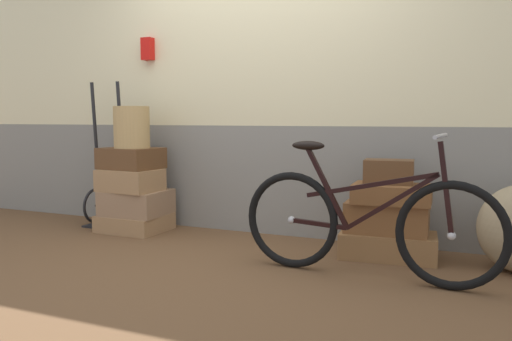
% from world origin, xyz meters
% --- Properties ---
extents(ground, '(9.78, 5.20, 0.06)m').
position_xyz_m(ground, '(0.00, 0.00, -0.03)').
color(ground, brown).
extents(station_building, '(7.78, 0.74, 2.57)m').
position_xyz_m(station_building, '(0.01, 0.85, 1.28)').
color(station_building, gray).
rests_on(station_building, ground).
extents(suitcase_0, '(0.56, 0.48, 0.15)m').
position_xyz_m(suitcase_0, '(-1.05, 0.41, 0.07)').
color(suitcase_0, '#9E754C').
rests_on(suitcase_0, ground).
extents(suitcase_1, '(0.53, 0.47, 0.21)m').
position_xyz_m(suitcase_1, '(-1.03, 0.42, 0.25)').
color(suitcase_1, '#937051').
rests_on(suitcase_1, suitcase_0).
extents(suitcase_2, '(0.51, 0.40, 0.19)m').
position_xyz_m(suitcase_2, '(-1.06, 0.37, 0.45)').
color(suitcase_2, '#9E754C').
rests_on(suitcase_2, suitcase_1).
extents(suitcase_3, '(0.53, 0.44, 0.18)m').
position_xyz_m(suitcase_3, '(-1.08, 0.42, 0.64)').
color(suitcase_3, brown).
rests_on(suitcase_3, suitcase_2).
extents(suitcase_4, '(0.69, 0.41, 0.18)m').
position_xyz_m(suitcase_4, '(1.15, 0.39, 0.09)').
color(suitcase_4, olive).
rests_on(suitcase_4, ground).
extents(suitcase_5, '(0.58, 0.35, 0.22)m').
position_xyz_m(suitcase_5, '(1.13, 0.41, 0.29)').
color(suitcase_5, brown).
rests_on(suitcase_5, suitcase_4).
extents(suitcase_6, '(0.55, 0.36, 0.13)m').
position_xyz_m(suitcase_6, '(1.17, 0.38, 0.46)').
color(suitcase_6, brown).
rests_on(suitcase_6, suitcase_5).
extents(suitcase_7, '(0.36, 0.24, 0.17)m').
position_xyz_m(suitcase_7, '(1.13, 0.42, 0.61)').
color(suitcase_7, brown).
rests_on(suitcase_7, suitcase_6).
extents(wicker_basket, '(0.31, 0.31, 0.36)m').
position_xyz_m(wicker_basket, '(-1.05, 0.39, 0.91)').
color(wicker_basket, tan).
rests_on(wicker_basket, suitcase_3).
extents(luggage_trolley, '(0.38, 0.39, 1.32)m').
position_xyz_m(luggage_trolley, '(-1.42, 0.52, 0.29)').
color(luggage_trolley, black).
rests_on(luggage_trolley, ground).
extents(bicycle, '(1.63, 0.46, 0.90)m').
position_xyz_m(bicycle, '(1.08, -0.13, 0.35)').
color(bicycle, black).
rests_on(bicycle, ground).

